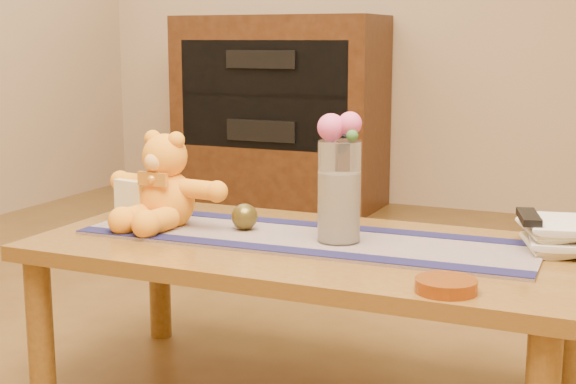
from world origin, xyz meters
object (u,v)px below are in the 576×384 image
at_px(glass_vase, 339,192).
at_px(teddy_bear, 167,181).
at_px(book_bottom, 527,245).
at_px(amber_dish, 446,286).
at_px(tv_remote, 529,217).
at_px(bronze_ball, 245,217).
at_px(pillar_candle, 140,199).

bearing_deg(glass_vase, teddy_bear, -179.09).
distance_m(book_bottom, amber_dish, 0.45).
xyz_separation_m(teddy_bear, tv_remote, (0.96, 0.14, -0.05)).
xyz_separation_m(teddy_bear, bronze_ball, (0.23, 0.03, -0.09)).
distance_m(teddy_bear, glass_vase, 0.51).
height_order(teddy_bear, amber_dish, teddy_bear).
bearing_deg(book_bottom, teddy_bear, 170.93).
xyz_separation_m(book_bottom, tv_remote, (0.00, -0.01, 0.07)).
height_order(book_bottom, amber_dish, amber_dish).
relative_size(bronze_ball, amber_dish, 0.55).
height_order(pillar_candle, amber_dish, pillar_candle).
bearing_deg(book_bottom, amber_dish, -121.43).
height_order(glass_vase, book_bottom, glass_vase).
distance_m(glass_vase, book_bottom, 0.49).
distance_m(bronze_ball, tv_remote, 0.74).
bearing_deg(tv_remote, glass_vase, -178.47).
distance_m(pillar_candle, book_bottom, 1.07).
xyz_separation_m(book_bottom, amber_dish, (-0.10, -0.44, 0.00)).
bearing_deg(teddy_bear, bronze_ball, 13.04).
bearing_deg(book_bottom, bronze_ball, 171.66).
bearing_deg(teddy_bear, glass_vase, 7.19).
bearing_deg(bronze_ball, book_bottom, 9.82).
distance_m(book_bottom, tv_remote, 0.08).
distance_m(pillar_candle, glass_vase, 0.61).
xyz_separation_m(pillar_candle, glass_vase, (0.61, -0.00, 0.07)).
relative_size(pillar_candle, amber_dish, 0.92).
relative_size(pillar_candle, book_bottom, 0.54).
bearing_deg(amber_dish, teddy_bear, 161.78).
bearing_deg(amber_dish, bronze_ball, 153.82).
relative_size(teddy_bear, amber_dish, 2.79).
height_order(glass_vase, amber_dish, glass_vase).
height_order(bronze_ball, book_bottom, bronze_ball).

